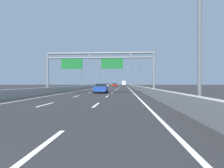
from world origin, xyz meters
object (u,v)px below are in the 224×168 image
object	(u,v)px
green_car	(124,84)
box_truck	(124,83)
silver_car	(107,85)
streetlamp_right_far	(132,75)
streetlamp_left_far	(101,75)
sign_gantry	(98,62)
blue_car	(101,88)
orange_car	(113,84)
streetlamp_right_near	(195,9)
streetlamp_left_mid	(82,69)
streetlamp_right_mid	(138,69)
red_car	(115,85)

from	to	relation	value
green_car	box_truck	distance (m)	14.45
silver_car	box_truck	xyz separation A→B (m)	(7.07, 40.90, 0.96)
streetlamp_right_far	streetlamp_left_far	bearing A→B (deg)	180.00
sign_gantry	silver_car	bearing A→B (deg)	93.36
sign_gantry	blue_car	distance (m)	4.13
silver_car	green_car	size ratio (longest dim) A/B	1.01
streetlamp_left_far	box_truck	size ratio (longest dim) A/B	1.21
orange_car	box_truck	world-z (taller)	box_truck
streetlamp_right_near	silver_car	world-z (taller)	streetlamp_right_near
streetlamp_left_mid	box_truck	xyz separation A→B (m)	(11.06, 73.11, -3.67)
box_truck	sign_gantry	bearing A→B (deg)	-92.33
sign_gantry	streetlamp_right_near	world-z (taller)	streetlamp_right_near
streetlamp_left_mid	silver_car	xyz separation A→B (m)	(3.99, 32.21, -4.63)
streetlamp_right_mid	box_truck	xyz separation A→B (m)	(-3.88, 73.11, -3.67)
streetlamp_left_far	blue_car	bearing A→B (deg)	-83.17
streetlamp_right_mid	streetlamp_left_far	world-z (taller)	same
streetlamp_left_far	silver_car	bearing A→B (deg)	-67.69
sign_gantry	silver_car	world-z (taller)	sign_gantry
blue_car	streetlamp_right_far	bearing A→B (deg)	83.42
streetlamp_right_mid	blue_car	xyz separation A→B (m)	(-7.33, -21.56, -4.64)
streetlamp_left_far	green_car	size ratio (longest dim) A/B	2.17
streetlamp_left_far	box_truck	distance (m)	33.28
streetlamp_left_far	blue_car	size ratio (longest dim) A/B	2.08
red_car	sign_gantry	bearing A→B (deg)	-90.11
silver_car	streetlamp_right_near	bearing A→B (deg)	-81.61
orange_car	green_car	world-z (taller)	orange_car
blue_car	red_car	bearing A→B (deg)	90.33
streetlamp_right_near	orange_car	world-z (taller)	streetlamp_right_near
streetlamp_right_mid	red_car	bearing A→B (deg)	103.07
streetlamp_right_near	box_truck	bearing A→B (deg)	91.93
streetlamp_right_far	box_truck	xyz separation A→B (m)	(-3.88, 31.17, -3.67)
streetlamp_left_far	streetlamp_left_mid	bearing A→B (deg)	-90.00
sign_gantry	streetlamp_left_far	distance (m)	64.41
streetlamp_right_far	silver_car	bearing A→B (deg)	-138.37
red_car	green_car	bearing A→B (deg)	86.14
streetlamp_right_near	streetlamp_left_mid	xyz separation A→B (m)	(-14.93, 41.93, 0.00)
box_truck	streetlamp_left_far	bearing A→B (deg)	-109.53
streetlamp_left_mid	green_car	bearing A→B (deg)	82.85
streetlamp_right_far	orange_car	size ratio (longest dim) A/B	2.25
streetlamp_right_mid	streetlamp_right_near	bearing A→B (deg)	-90.00
sign_gantry	orange_car	bearing A→B (deg)	91.98
streetlamp_right_far	red_car	size ratio (longest dim) A/B	2.24
streetlamp_right_mid	silver_car	bearing A→B (deg)	108.76
streetlamp_right_far	red_car	distance (m)	12.69
streetlamp_right_far	green_car	xyz separation A→B (m)	(-3.96, 45.59, -4.66)
red_car	blue_car	bearing A→B (deg)	-89.67
streetlamp_right_near	green_car	xyz separation A→B (m)	(-3.96, 129.46, -4.66)
red_car	silver_car	world-z (taller)	red_car
box_truck	streetlamp_left_mid	bearing A→B (deg)	-98.60
streetlamp_left_mid	streetlamp_right_mid	xyz separation A→B (m)	(14.93, 0.00, 0.00)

